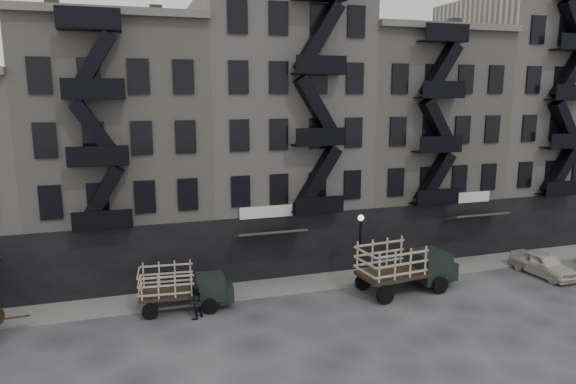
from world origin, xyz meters
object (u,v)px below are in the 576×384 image
object	(u,v)px
stake_truck_west	(183,284)
car_east	(543,264)
stake_truck_east	(405,263)
pedestrian_mid	(195,302)

from	to	relation	value
stake_truck_west	car_east	size ratio (longest dim) A/B	1.14
stake_truck_east	pedestrian_mid	size ratio (longest dim) A/B	3.47
stake_truck_east	stake_truck_west	bearing A→B (deg)	167.98
car_east	pedestrian_mid	size ratio (longest dim) A/B	2.48
stake_truck_east	pedestrian_mid	distance (m)	11.90
car_east	pedestrian_mid	bearing A→B (deg)	174.89
stake_truck_east	pedestrian_mid	world-z (taller)	stake_truck_east
pedestrian_mid	stake_truck_west	bearing A→B (deg)	-112.41
stake_truck_east	car_east	size ratio (longest dim) A/B	1.40
stake_truck_west	stake_truck_east	distance (m)	12.36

